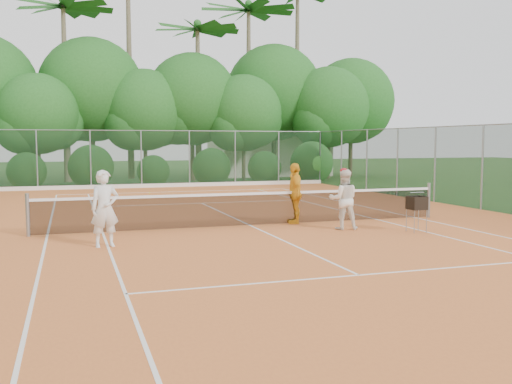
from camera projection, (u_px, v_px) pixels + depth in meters
ground at (251, 227)px, 16.31m from camera, size 120.00×120.00×0.00m
clay_court at (251, 226)px, 16.31m from camera, size 18.00×36.00×0.02m
club_building at (269, 155)px, 41.69m from camera, size 8.00×5.00×3.00m
tennis_net at (251, 208)px, 16.26m from camera, size 11.97×0.10×1.10m
player_white at (105, 209)px, 12.97m from camera, size 0.70×0.53×1.76m
player_center_grp at (344, 199)px, 15.60m from camera, size 0.95×0.84×1.68m
player_yellow at (295, 193)px, 16.76m from camera, size 0.63×1.11×1.78m
ball_hopper at (417, 204)px, 15.13m from camera, size 0.42×0.42×0.96m
stray_ball_a at (157, 196)px, 24.98m from camera, size 0.07×0.07×0.07m
stray_ball_b at (150, 193)px, 26.50m from camera, size 0.07×0.07×0.07m
stray_ball_c at (262, 189)px, 28.56m from camera, size 0.07×0.07×0.07m
court_markings at (251, 226)px, 16.31m from camera, size 11.03×23.83×0.01m
fence_back at (166, 159)px, 30.37m from camera, size 18.07×0.07×3.00m
tropical_treeline at (174, 99)px, 35.45m from camera, size 32.10×8.49×15.03m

